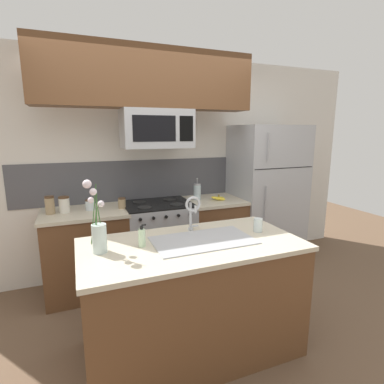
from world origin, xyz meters
The scene contains 21 objects.
ground_plane centered at (0.00, 0.00, 0.00)m, with size 10.00×10.00×0.00m, color brown.
rear_partition centered at (0.30, 1.28, 1.30)m, with size 5.20×0.10×2.60m, color silver.
splash_band centered at (0.00, 1.22, 1.15)m, with size 3.08×0.01×0.48m, color #4C4C51.
back_counter_left centered at (-0.80, 0.90, 0.46)m, with size 0.86×0.65×0.91m.
back_counter_right centered at (0.71, 0.90, 0.46)m, with size 0.69×0.65×0.91m.
stove_range centered at (0.00, 0.90, 0.46)m, with size 0.76×0.64×0.93m.
microwave centered at (0.00, 0.88, 1.75)m, with size 0.74×0.40×0.41m.
upper_cabinet_band centered at (-0.09, 0.85, 2.26)m, with size 2.25×0.34×0.60m, color brown.
refrigerator centered at (1.47, 0.92, 0.90)m, with size 0.87×0.74×1.80m.
storage_jar_tall centered at (-1.11, 0.91, 1.00)m, with size 0.09×0.09×0.18m.
storage_jar_medium centered at (-0.98, 0.92, 0.99)m, with size 0.10×0.10×0.17m.
storage_jar_short centered at (-0.73, 0.93, 0.97)m, with size 0.10×0.10×0.11m.
storage_jar_squat centered at (-0.41, 0.87, 0.97)m, with size 0.08×0.08×0.11m.
banana_bunch centered at (0.74, 0.84, 0.93)m, with size 0.19×0.13×0.08m.
french_press centered at (0.51, 0.96, 1.01)m, with size 0.09×0.09×0.27m.
island_counter centered at (-0.08, -0.35, 0.46)m, with size 1.64×0.84×0.91m.
kitchen_sink centered at (0.01, -0.35, 0.84)m, with size 0.76×0.44×0.16m.
sink_faucet centered at (0.01, -0.13, 1.11)m, with size 0.14×0.14×0.31m.
dish_soap_bottle centered at (-0.44, -0.29, 0.98)m, with size 0.06×0.05×0.16m.
drinking_glass centered at (0.52, -0.33, 0.97)m, with size 0.07×0.07×0.11m.
flower_vase centered at (-0.74, -0.29, 1.05)m, with size 0.14×0.13×0.51m.
Camera 1 is at (-0.87, -2.32, 1.73)m, focal length 28.00 mm.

